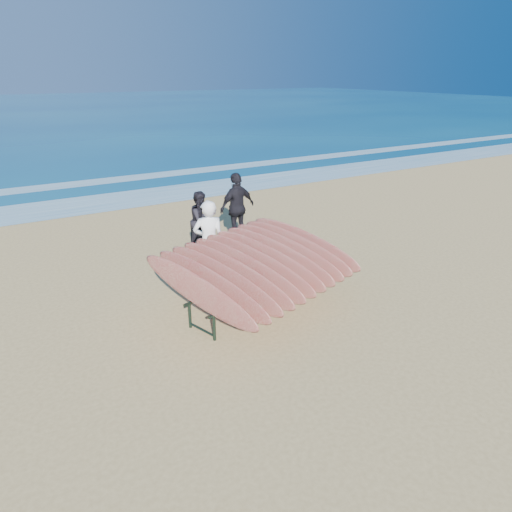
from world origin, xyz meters
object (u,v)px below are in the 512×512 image
object	(u,v)px
surfboard_rack	(257,265)
person_dark_b	(237,207)
person_white	(209,242)
person_dark_a	(202,221)

from	to	relation	value
surfboard_rack	person_dark_b	xyz separation A→B (m)	(1.46, 3.56, 0.07)
surfboard_rack	person_white	xyz separation A→B (m)	(-0.32, 1.53, 0.05)
person_white	person_dark_b	bearing A→B (deg)	-114.24
person_dark_a	person_dark_b	distance (m)	1.15
surfboard_rack	person_dark_a	size ratio (longest dim) A/B	2.50
person_dark_a	person_dark_b	world-z (taller)	person_dark_b
person_white	person_dark_a	bearing A→B (deg)	-92.11
person_white	person_dark_a	distance (m)	2.00
person_dark_b	person_dark_a	bearing A→B (deg)	-2.63
person_white	person_dark_b	xyz separation A→B (m)	(1.78, 2.03, 0.02)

